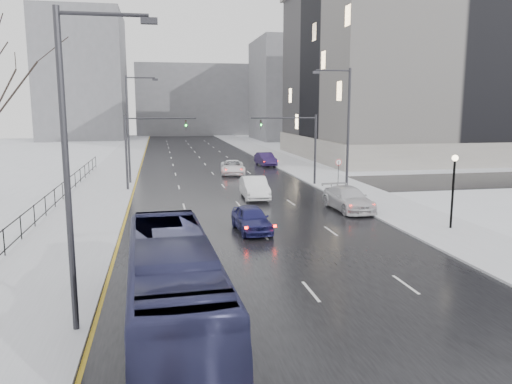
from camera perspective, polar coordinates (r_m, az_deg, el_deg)
road at (r=56.48m, az=-5.19°, el=2.38°), size 16.00×150.00×0.04m
cross_road at (r=44.68m, az=-3.62°, el=0.48°), size 130.00×10.00×0.04m
sidewalk_left at (r=56.41m, az=-15.87°, el=2.10°), size 5.00×150.00×0.16m
sidewalk_right at (r=58.46m, az=5.11°, el=2.68°), size 5.00×150.00×0.16m
park_strip at (r=58.01m, az=-25.26°, el=1.72°), size 14.00×150.00×0.12m
iron_fence at (r=27.50m, az=-26.31°, el=-4.43°), size 0.06×70.00×1.30m
streetlight_r_mid at (r=38.35m, az=10.18°, el=7.25°), size 2.95×0.25×10.00m
streetlight_l_near at (r=16.03m, az=-20.11°, el=3.70°), size 2.95×0.25×10.00m
streetlight_l_far at (r=47.85m, az=-14.16°, el=7.55°), size 2.95×0.25×10.00m
lamppost_r_mid at (r=30.93m, az=21.65°, el=1.20°), size 0.36×0.36×4.28m
mast_signal_right at (r=45.73m, az=5.52°, el=5.82°), size 6.10×0.33×6.50m
mast_signal_left at (r=43.89m, az=-13.25°, el=5.45°), size 6.10×0.33×6.50m
no_uturn_sign at (r=42.70m, az=9.41°, el=3.03°), size 0.60×0.06×2.70m
civic_building at (r=79.10m, az=20.40°, el=12.01°), size 41.00×31.00×24.80m
bldg_far_right at (r=115.81m, az=6.02°, el=11.50°), size 24.00×20.00×22.00m
bldg_far_left at (r=122.05m, az=-19.14°, el=12.35°), size 18.00×22.00×28.00m
bldg_far_center at (r=136.11m, az=-7.05°, el=10.35°), size 30.00×18.00×18.00m
bus at (r=16.02m, az=-9.46°, el=-10.66°), size 3.05×11.25×3.11m
sedan_center_near at (r=28.77m, az=-0.53°, el=-3.07°), size 2.02×4.48×1.49m
sedan_right_near at (r=39.20m, az=-0.19°, el=0.50°), size 1.98×5.24×1.71m
sedan_right_cross at (r=53.60m, az=-2.69°, el=2.84°), size 3.01×5.60×1.49m
sedan_right_far at (r=35.30m, az=10.51°, el=-0.77°), size 2.51×5.63×1.60m
sedan_right_distant at (r=61.53m, az=1.10°, el=3.78°), size 2.03×4.96×1.60m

